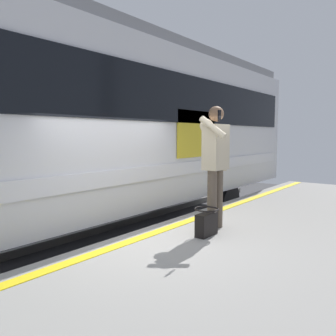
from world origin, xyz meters
TOP-DOWN VIEW (x-y plane):
  - ground_plane at (0.00, 0.00)m, footprint 23.72×23.72m
  - platform at (0.00, 2.30)m, footprint 13.70×4.61m
  - safety_line at (0.00, 0.30)m, footprint 13.42×0.16m
  - track_rail_near at (0.00, -1.19)m, footprint 17.80×0.08m
  - track_rail_far at (0.00, -2.62)m, footprint 17.80×0.08m
  - train_carriage at (0.17, -1.90)m, footprint 13.94×3.04m
  - passenger at (-0.87, 0.84)m, footprint 0.57×0.55m
  - handbag at (-0.47, 0.94)m, footprint 0.37×0.33m

SIDE VIEW (x-z plane):
  - ground_plane at x=0.00m, z-range 0.00..0.00m
  - track_rail_near at x=0.00m, z-range 0.00..0.16m
  - track_rail_far at x=0.00m, z-range 0.00..0.16m
  - platform at x=0.00m, z-range 0.00..0.86m
  - safety_line at x=0.00m, z-range 0.86..0.87m
  - handbag at x=-0.47m, z-range 0.85..1.23m
  - passenger at x=-0.87m, z-range 1.02..2.82m
  - train_carriage at x=0.17m, z-range 0.54..4.49m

